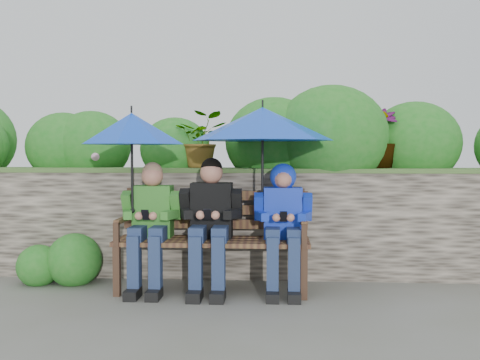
# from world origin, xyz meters

# --- Properties ---
(ground) EXTENTS (60.00, 60.00, 0.00)m
(ground) POSITION_xyz_m (0.00, 0.00, 0.00)
(ground) COLOR #5C5C4D
(ground) RESTS_ON ground
(garden_backdrop) EXTENTS (8.00, 2.84, 1.86)m
(garden_backdrop) POSITION_xyz_m (-0.07, 1.57, 0.67)
(garden_backdrop) COLOR #36312A
(garden_backdrop) RESTS_ON ground
(park_bench) EXTENTS (1.63, 0.48, 0.86)m
(park_bench) POSITION_xyz_m (-0.24, 0.22, 0.49)
(park_bench) COLOR #3F291D
(park_bench) RESTS_ON ground
(boy_left) EXTENTS (0.50, 0.57, 1.10)m
(boy_left) POSITION_xyz_m (-0.77, 0.15, 0.61)
(boy_left) COLOR #336F1F
(boy_left) RESTS_ON ground
(boy_middle) EXTENTS (0.52, 0.61, 1.13)m
(boy_middle) POSITION_xyz_m (-0.25, 0.14, 0.62)
(boy_middle) COLOR black
(boy_middle) RESTS_ON ground
(boy_right) EXTENTS (0.48, 0.59, 1.08)m
(boy_right) POSITION_xyz_m (0.36, 0.16, 0.65)
(boy_right) COLOR #1335B6
(boy_right) RESTS_ON ground
(umbrella_left) EXTENTS (0.88, 0.88, 0.91)m
(umbrella_left) POSITION_xyz_m (-0.92, 0.14, 1.38)
(umbrella_left) COLOR #0A3CC1
(umbrella_left) RESTS_ON ground
(umbrella_right) EXTENTS (1.19, 1.19, 0.94)m
(umbrella_right) POSITION_xyz_m (0.18, 0.21, 1.42)
(umbrella_right) COLOR #0A3CC1
(umbrella_right) RESTS_ON ground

